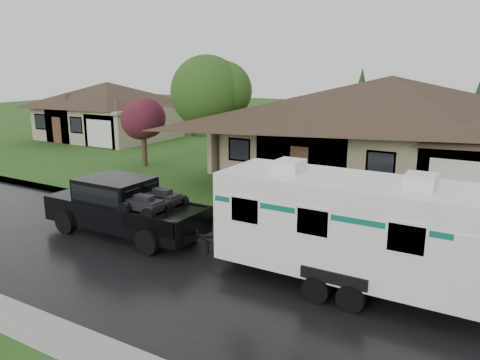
% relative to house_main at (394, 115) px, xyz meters
% --- Properties ---
extents(ground, '(140.00, 140.00, 0.00)m').
position_rel_house_main_xyz_m(ground, '(-2.29, -13.84, -3.59)').
color(ground, '#224E18').
rests_on(ground, ground).
extents(road, '(140.00, 8.00, 0.01)m').
position_rel_house_main_xyz_m(road, '(-2.29, -15.84, -3.59)').
color(road, black).
rests_on(road, ground).
extents(curb, '(140.00, 0.50, 0.15)m').
position_rel_house_main_xyz_m(curb, '(-2.29, -11.59, -3.52)').
color(curb, gray).
rests_on(curb, ground).
extents(lawn, '(140.00, 26.00, 0.15)m').
position_rel_house_main_xyz_m(lawn, '(-2.29, 1.16, -3.52)').
color(lawn, '#224E18').
rests_on(lawn, ground).
extents(house_main, '(19.44, 10.80, 6.90)m').
position_rel_house_main_xyz_m(house_main, '(0.00, 0.00, 0.00)').
color(house_main, gray).
rests_on(house_main, lawn).
extents(house_far, '(10.80, 8.64, 5.80)m').
position_rel_house_main_xyz_m(house_far, '(-24.07, 2.02, -0.62)').
color(house_far, tan).
rests_on(house_far, lawn).
extents(tree_left_green, '(4.11, 4.11, 6.81)m').
position_rel_house_main_xyz_m(tree_left_green, '(-8.67, -4.91, 1.28)').
color(tree_left_green, '#382B1E').
rests_on(tree_left_green, lawn).
extents(tree_red, '(2.56, 2.56, 4.24)m').
position_rel_house_main_xyz_m(tree_red, '(-13.87, -5.09, -0.50)').
color(tree_red, '#382B1E').
rests_on(tree_red, lawn).
extents(shrub_row, '(13.60, 1.00, 1.00)m').
position_rel_house_main_xyz_m(shrub_row, '(-0.29, -4.54, -2.94)').
color(shrub_row, '#143814').
rests_on(shrub_row, lawn).
extents(pickup_truck, '(6.49, 2.47, 2.16)m').
position_rel_house_main_xyz_m(pickup_truck, '(-6.59, -14.45, -2.43)').
color(pickup_truck, black).
rests_on(pickup_truck, ground).
extents(travel_trailer, '(8.01, 2.81, 3.59)m').
position_rel_house_main_xyz_m(travel_trailer, '(2.23, -14.45, -1.69)').
color(travel_trailer, white).
rests_on(travel_trailer, ground).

